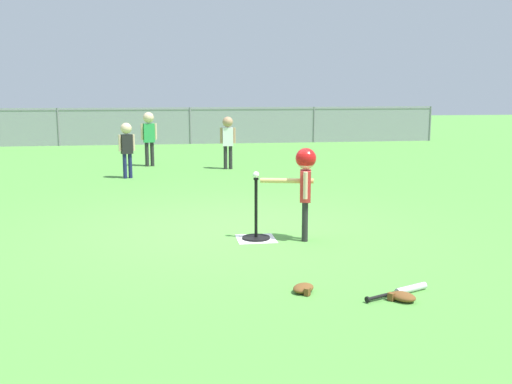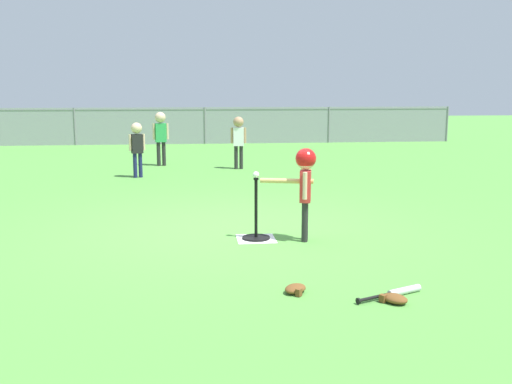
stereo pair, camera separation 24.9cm
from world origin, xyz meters
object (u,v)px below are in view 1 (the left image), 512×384
(fielder_near_right, at_px, (127,143))
(batter_child, at_px, (305,175))
(batting_tee, at_px, (256,229))
(fielder_deep_center, at_px, (149,132))
(glove_near_bats, at_px, (303,288))
(baseball_on_tee, at_px, (256,175))
(glove_by_plate, at_px, (402,297))
(fielder_near_left, at_px, (228,136))
(spare_bat_silver, at_px, (405,290))

(fielder_near_right, bearing_deg, batter_child, -65.89)
(batting_tee, xyz_separation_m, fielder_deep_center, (-1.39, 6.75, 0.66))
(batting_tee, relative_size, fielder_deep_center, 0.59)
(fielder_deep_center, bearing_deg, glove_near_bats, -79.98)
(fielder_near_right, bearing_deg, baseball_on_tee, -70.59)
(batter_child, xyz_separation_m, glove_by_plate, (0.35, -2.02, -0.72))
(baseball_on_tee, bearing_deg, fielder_near_left, 87.11)
(spare_bat_silver, bearing_deg, fielder_deep_center, 105.09)
(batter_child, distance_m, glove_near_bats, 1.89)
(baseball_on_tee, xyz_separation_m, spare_bat_silver, (0.97, -1.99, -0.72))
(baseball_on_tee, bearing_deg, glove_near_bats, -85.95)
(spare_bat_silver, bearing_deg, fielder_near_left, 94.76)
(glove_by_plate, xyz_separation_m, glove_near_bats, (-0.75, 0.32, 0.00))
(batter_child, bearing_deg, glove_near_bats, -103.37)
(spare_bat_silver, height_order, glove_near_bats, glove_near_bats)
(fielder_near_right, bearing_deg, spare_bat_silver, -68.65)
(fielder_near_left, bearing_deg, batting_tee, -92.89)
(batting_tee, distance_m, fielder_deep_center, 6.92)
(baseball_on_tee, bearing_deg, fielder_deep_center, 101.61)
(baseball_on_tee, height_order, spare_bat_silver, baseball_on_tee)
(glove_by_plate, relative_size, glove_near_bats, 1.00)
(batting_tee, height_order, spare_bat_silver, batting_tee)
(batting_tee, relative_size, batter_child, 0.67)
(fielder_near_right, xyz_separation_m, glove_by_plate, (2.64, -7.14, -0.65))
(fielder_deep_center, bearing_deg, fielder_near_right, -102.01)
(fielder_near_left, xyz_separation_m, glove_by_plate, (0.58, -8.17, -0.69))
(batting_tee, distance_m, baseball_on_tee, 0.63)
(batter_child, xyz_separation_m, fielder_near_left, (-0.23, 6.15, -0.03))
(fielder_near_right, height_order, glove_by_plate, fielder_near_right)
(baseball_on_tee, distance_m, fielder_near_right, 5.29)
(batting_tee, xyz_separation_m, spare_bat_silver, (0.97, -1.99, -0.09))
(batting_tee, height_order, fielder_near_left, fielder_near_left)
(fielder_near_left, bearing_deg, glove_by_plate, -85.95)
(fielder_near_left, bearing_deg, glove_near_bats, -91.27)
(fielder_near_right, distance_m, glove_near_bats, 7.11)
(baseball_on_tee, bearing_deg, spare_bat_silver, -64.03)
(glove_near_bats, bearing_deg, fielder_near_right, 105.48)
(fielder_deep_center, xyz_separation_m, spare_bat_silver, (2.36, -8.74, -0.75))
(fielder_near_left, distance_m, spare_bat_silver, 8.07)
(batter_child, xyz_separation_m, fielder_deep_center, (-1.92, 6.88, 0.02))
(glove_by_plate, bearing_deg, fielder_deep_center, 104.29)
(fielder_near_left, height_order, spare_bat_silver, fielder_near_left)
(spare_bat_silver, xyz_separation_m, glove_by_plate, (-0.09, -0.16, 0.01))
(baseball_on_tee, height_order, glove_near_bats, baseball_on_tee)
(fielder_near_left, relative_size, glove_by_plate, 4.15)
(batting_tee, bearing_deg, fielder_near_left, 87.11)
(batter_child, distance_m, glove_by_plate, 2.17)
(fielder_near_right, xyz_separation_m, fielder_deep_center, (0.37, 1.76, 0.09))
(batting_tee, height_order, glove_by_plate, batting_tee)
(batter_child, relative_size, glove_by_plate, 3.89)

